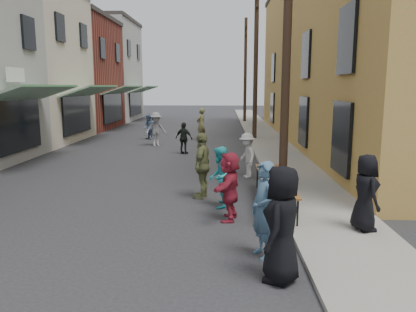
# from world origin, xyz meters

# --- Properties ---
(ground) EXTENTS (120.00, 120.00, 0.00)m
(ground) POSITION_xyz_m (0.00, 0.00, 0.00)
(ground) COLOR #28282B
(ground) RESTS_ON ground
(sidewalk) EXTENTS (2.20, 60.00, 0.10)m
(sidewalk) POSITION_xyz_m (5.00, 15.00, 0.05)
(sidewalk) COLOR gray
(sidewalk) RESTS_ON ground
(storefront_row) EXTENTS (8.00, 37.00, 9.00)m
(storefront_row) POSITION_xyz_m (-10.00, 14.96, 4.12)
(storefront_row) COLOR maroon
(storefront_row) RESTS_ON ground
(building_ochre) EXTENTS (10.00, 28.00, 10.00)m
(building_ochre) POSITION_xyz_m (11.10, 14.00, 5.00)
(building_ochre) COLOR #A6943B
(building_ochre) RESTS_ON ground
(utility_pole_near) EXTENTS (0.26, 0.26, 9.00)m
(utility_pole_near) POSITION_xyz_m (4.30, 3.00, 4.50)
(utility_pole_near) COLOR #2D2116
(utility_pole_near) RESTS_ON ground
(utility_pole_mid) EXTENTS (0.26, 0.26, 9.00)m
(utility_pole_mid) POSITION_xyz_m (4.30, 15.00, 4.50)
(utility_pole_mid) COLOR #2D2116
(utility_pole_mid) RESTS_ON ground
(utility_pole_far) EXTENTS (0.26, 0.26, 9.00)m
(utility_pole_far) POSITION_xyz_m (4.30, 27.00, 4.50)
(utility_pole_far) COLOR #2D2116
(utility_pole_far) RESTS_ON ground
(serving_table) EXTENTS (0.70, 4.00, 0.75)m
(serving_table) POSITION_xyz_m (3.80, 1.08, 0.71)
(serving_table) COLOR brown
(serving_table) RESTS_ON ground
(catering_tray_sausage) EXTENTS (0.50, 0.33, 0.08)m
(catering_tray_sausage) POSITION_xyz_m (3.80, -0.57, 0.79)
(catering_tray_sausage) COLOR maroon
(catering_tray_sausage) RESTS_ON serving_table
(catering_tray_foil_b) EXTENTS (0.50, 0.33, 0.08)m
(catering_tray_foil_b) POSITION_xyz_m (3.80, 0.08, 0.79)
(catering_tray_foil_b) COLOR #B2B2B7
(catering_tray_foil_b) RESTS_ON serving_table
(catering_tray_buns) EXTENTS (0.50, 0.33, 0.08)m
(catering_tray_buns) POSITION_xyz_m (3.80, 0.78, 0.79)
(catering_tray_buns) COLOR tan
(catering_tray_buns) RESTS_ON serving_table
(catering_tray_foil_d) EXTENTS (0.50, 0.33, 0.08)m
(catering_tray_foil_d) POSITION_xyz_m (3.80, 1.48, 0.79)
(catering_tray_foil_d) COLOR #B2B2B7
(catering_tray_foil_d) RESTS_ON serving_table
(catering_tray_buns_end) EXTENTS (0.50, 0.33, 0.08)m
(catering_tray_buns_end) POSITION_xyz_m (3.80, 2.18, 0.79)
(catering_tray_buns_end) COLOR tan
(catering_tray_buns_end) RESTS_ON serving_table
(condiment_jar_a) EXTENTS (0.07, 0.07, 0.08)m
(condiment_jar_a) POSITION_xyz_m (3.58, -0.87, 0.79)
(condiment_jar_a) COLOR #A57F26
(condiment_jar_a) RESTS_ON serving_table
(condiment_jar_b) EXTENTS (0.07, 0.07, 0.08)m
(condiment_jar_b) POSITION_xyz_m (3.58, -0.77, 0.79)
(condiment_jar_b) COLOR #A57F26
(condiment_jar_b) RESTS_ON serving_table
(condiment_jar_c) EXTENTS (0.07, 0.07, 0.08)m
(condiment_jar_c) POSITION_xyz_m (3.58, -0.67, 0.79)
(condiment_jar_c) COLOR #A57F26
(condiment_jar_c) RESTS_ON serving_table
(cup_stack) EXTENTS (0.08, 0.08, 0.12)m
(cup_stack) POSITION_xyz_m (4.00, -0.82, 0.81)
(cup_stack) COLOR tan
(cup_stack) RESTS_ON serving_table
(guest_front_a) EXTENTS (0.92, 1.10, 1.91)m
(guest_front_a) POSITION_xyz_m (3.40, -3.16, 0.96)
(guest_front_a) COLOR black
(guest_front_a) RESTS_ON ground
(guest_front_b) EXTENTS (0.65, 0.77, 1.81)m
(guest_front_b) POSITION_xyz_m (3.19, -2.22, 0.90)
(guest_front_b) COLOR #426480
(guest_front_b) RESTS_ON ground
(guest_front_c) EXTENTS (0.72, 0.86, 1.61)m
(guest_front_c) POSITION_xyz_m (2.36, 0.91, 0.81)
(guest_front_c) COLOR #2BACB2
(guest_front_c) RESTS_ON ground
(guest_front_d) EXTENTS (0.85, 1.14, 1.56)m
(guest_front_d) POSITION_xyz_m (3.27, 4.50, 0.78)
(guest_front_d) COLOR silver
(guest_front_d) RESTS_ON ground
(guest_front_e) EXTENTS (0.70, 1.17, 1.87)m
(guest_front_e) POSITION_xyz_m (1.86, 1.81, 0.94)
(guest_front_e) COLOR #656A3D
(guest_front_e) RESTS_ON ground
(guest_queue_back) EXTENTS (0.76, 1.58, 1.64)m
(guest_queue_back) POSITION_xyz_m (2.60, -0.12, 0.82)
(guest_queue_back) COLOR maroon
(guest_queue_back) RESTS_ON ground
(server) EXTENTS (0.65, 0.88, 1.64)m
(server) POSITION_xyz_m (5.47, -0.97, 0.92)
(server) COLOR black
(server) RESTS_ON sidewalk
(passerby_left) EXTENTS (1.34, 1.12, 1.80)m
(passerby_left) POSITION_xyz_m (-1.17, 11.98, 0.90)
(passerby_left) COLOR gray
(passerby_left) RESTS_ON ground
(passerby_mid) EXTENTS (0.95, 0.68, 1.49)m
(passerby_mid) POSITION_xyz_m (0.59, 9.41, 0.75)
(passerby_mid) COLOR black
(passerby_mid) RESTS_ON ground
(passerby_right) EXTENTS (0.76, 0.83, 1.89)m
(passerby_right) POSITION_xyz_m (1.10, 14.57, 0.95)
(passerby_right) COLOR brown
(passerby_right) RESTS_ON ground
(passerby_far) EXTENTS (0.92, 0.92, 1.50)m
(passerby_far) POSITION_xyz_m (-2.03, 14.57, 0.75)
(passerby_far) COLOR #4A6590
(passerby_far) RESTS_ON ground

